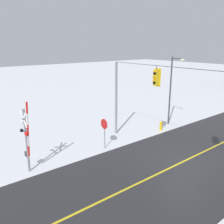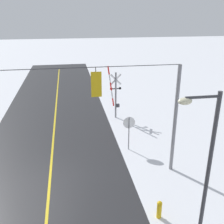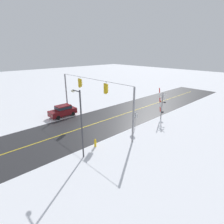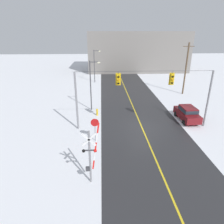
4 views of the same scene
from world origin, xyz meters
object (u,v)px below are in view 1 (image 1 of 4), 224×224
Objects in this scene: stop_sign at (104,127)px; railroad_crossing at (26,137)px; fire_hydrant at (161,126)px; streetlamp_near at (172,85)px.

stop_sign is 0.52× the size of railroad_crossing.
railroad_crossing is 12.26m from fire_hydrant.
streetlamp_near reaches higher than railroad_crossing.
railroad_crossing is at bearing -88.36° from streetlamp_near.
railroad_crossing is 14.27m from streetlamp_near.
fire_hydrant is (0.58, -2.05, -3.45)m from streetlamp_near.
stop_sign is at bearing -90.57° from fire_hydrant.
streetlamp_near is at bearing 105.90° from fire_hydrant.
stop_sign is at bearing 88.87° from railroad_crossing.
fire_hydrant is (0.18, 12.13, -1.80)m from railroad_crossing.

